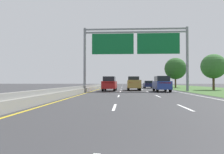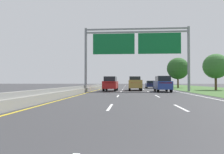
{
  "view_description": "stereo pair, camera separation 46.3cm",
  "coord_description": "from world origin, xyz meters",
  "px_view_note": "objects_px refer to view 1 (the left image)",
  "views": [
    {
      "loc": [
        -1.34,
        -1.08,
        1.36
      ],
      "look_at": [
        -2.67,
        22.92,
        1.89
      ],
      "focal_mm": 34.71,
      "sensor_mm": 36.0,
      "label": 1
    },
    {
      "loc": [
        -0.88,
        -1.05,
        1.36
      ],
      "look_at": [
        -2.67,
        22.92,
        1.89
      ],
      "focal_mm": 34.71,
      "sensor_mm": 36.0,
      "label": 2
    }
  ],
  "objects_px": {
    "car_navy_right_lane_sedan": "(148,84)",
    "roadside_tree_mid": "(213,66)",
    "overhead_sign_gantry": "(135,46)",
    "pickup_truck_gold": "(134,84)",
    "car_red_left_lane_suv": "(110,84)",
    "roadside_tree_far": "(175,69)",
    "car_blue_right_lane_suv": "(162,84)"
  },
  "relations": [
    {
      "from": "pickup_truck_gold",
      "to": "roadside_tree_mid",
      "type": "relative_size",
      "value": 0.92
    },
    {
      "from": "overhead_sign_gantry",
      "to": "pickup_truck_gold",
      "type": "height_order",
      "value": "overhead_sign_gantry"
    },
    {
      "from": "car_navy_right_lane_sedan",
      "to": "overhead_sign_gantry",
      "type": "bearing_deg",
      "value": 167.13
    },
    {
      "from": "overhead_sign_gantry",
      "to": "roadside_tree_mid",
      "type": "relative_size",
      "value": 2.58
    },
    {
      "from": "overhead_sign_gantry",
      "to": "car_red_left_lane_suv",
      "type": "height_order",
      "value": "overhead_sign_gantry"
    },
    {
      "from": "overhead_sign_gantry",
      "to": "car_blue_right_lane_suv",
      "type": "relative_size",
      "value": 3.2
    },
    {
      "from": "overhead_sign_gantry",
      "to": "car_navy_right_lane_sedan",
      "type": "xyz_separation_m",
      "value": [
        3.43,
        14.54,
        -5.68
      ]
    },
    {
      "from": "car_navy_right_lane_sedan",
      "to": "roadside_tree_far",
      "type": "height_order",
      "value": "roadside_tree_far"
    },
    {
      "from": "overhead_sign_gantry",
      "to": "car_navy_right_lane_sedan",
      "type": "height_order",
      "value": "overhead_sign_gantry"
    },
    {
      "from": "car_blue_right_lane_suv",
      "to": "roadside_tree_mid",
      "type": "height_order",
      "value": "roadside_tree_mid"
    },
    {
      "from": "roadside_tree_mid",
      "to": "car_red_left_lane_suv",
      "type": "bearing_deg",
      "value": -166.35
    },
    {
      "from": "roadside_tree_mid",
      "to": "roadside_tree_far",
      "type": "height_order",
      "value": "roadside_tree_far"
    },
    {
      "from": "overhead_sign_gantry",
      "to": "roadside_tree_mid",
      "type": "height_order",
      "value": "overhead_sign_gantry"
    },
    {
      "from": "car_navy_right_lane_sedan",
      "to": "roadside_tree_mid",
      "type": "distance_m",
      "value": 13.94
    },
    {
      "from": "overhead_sign_gantry",
      "to": "car_blue_right_lane_suv",
      "type": "distance_m",
      "value": 6.58
    },
    {
      "from": "roadside_tree_far",
      "to": "car_blue_right_lane_suv",
      "type": "bearing_deg",
      "value": -108.0
    },
    {
      "from": "overhead_sign_gantry",
      "to": "pickup_truck_gold",
      "type": "bearing_deg",
      "value": 91.96
    },
    {
      "from": "car_navy_right_lane_sedan",
      "to": "roadside_tree_mid",
      "type": "height_order",
      "value": "roadside_tree_mid"
    },
    {
      "from": "pickup_truck_gold",
      "to": "car_red_left_lane_suv",
      "type": "relative_size",
      "value": 1.14
    },
    {
      "from": "car_red_left_lane_suv",
      "to": "roadside_tree_mid",
      "type": "xyz_separation_m",
      "value": [
        16.57,
        4.02,
        2.75
      ]
    },
    {
      "from": "pickup_truck_gold",
      "to": "car_navy_right_lane_sedan",
      "type": "height_order",
      "value": "pickup_truck_gold"
    },
    {
      "from": "car_red_left_lane_suv",
      "to": "roadside_tree_far",
      "type": "bearing_deg",
      "value": -35.49
    },
    {
      "from": "overhead_sign_gantry",
      "to": "car_red_left_lane_suv",
      "type": "xyz_separation_m",
      "value": [
        -3.75,
        0.67,
        -5.4
      ]
    },
    {
      "from": "overhead_sign_gantry",
      "to": "roadside_tree_mid",
      "type": "bearing_deg",
      "value": 20.11
    },
    {
      "from": "car_navy_right_lane_sedan",
      "to": "car_blue_right_lane_suv",
      "type": "xyz_separation_m",
      "value": [
        0.01,
        -16.04,
        0.28
      ]
    },
    {
      "from": "pickup_truck_gold",
      "to": "car_blue_right_lane_suv",
      "type": "distance_m",
      "value": 5.88
    },
    {
      "from": "roadside_tree_mid",
      "to": "pickup_truck_gold",
      "type": "bearing_deg",
      "value": -173.35
    },
    {
      "from": "pickup_truck_gold",
      "to": "car_blue_right_lane_suv",
      "type": "bearing_deg",
      "value": -142.83
    },
    {
      "from": "pickup_truck_gold",
      "to": "roadside_tree_far",
      "type": "height_order",
      "value": "roadside_tree_far"
    },
    {
      "from": "roadside_tree_mid",
      "to": "overhead_sign_gantry",
      "type": "bearing_deg",
      "value": -159.89
    },
    {
      "from": "car_navy_right_lane_sedan",
      "to": "roadside_tree_mid",
      "type": "bearing_deg",
      "value": -135.99
    },
    {
      "from": "overhead_sign_gantry",
      "to": "pickup_truck_gold",
      "type": "xyz_separation_m",
      "value": [
        -0.11,
        3.18,
        -5.42
      ]
    }
  ]
}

